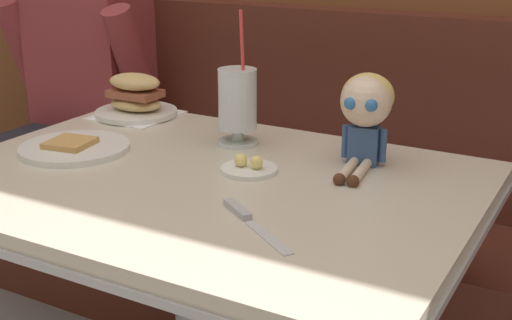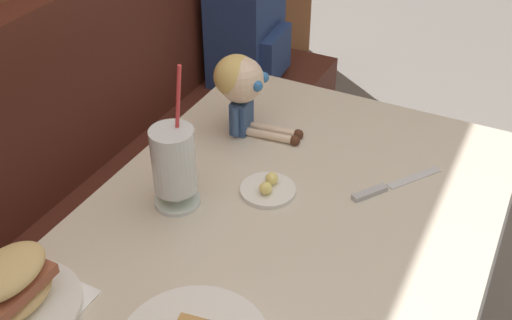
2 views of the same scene
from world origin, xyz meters
TOP-DOWN VIEW (x-y plane):
  - booth_bench at (0.00, 0.81)m, footprint 2.60×0.48m
  - diner_table at (0.00, 0.18)m, footprint 1.11×0.81m
  - milkshake_glass at (-0.05, 0.40)m, footprint 0.10×0.10m
  - sandwich_plate at (-0.42, 0.49)m, footprint 0.22×0.22m
  - butter_saucer at (0.07, 0.25)m, footprint 0.12×0.12m
  - butter_knife at (0.19, 0.03)m, footprint 0.20×0.15m
  - seated_doll at (0.26, 0.41)m, footprint 0.12×0.22m
  - backpack at (1.01, 0.78)m, footprint 0.32×0.27m

SIDE VIEW (x-z plane):
  - booth_bench at x=0.00m, z-range -0.17..0.83m
  - diner_table at x=0.00m, z-range 0.17..0.91m
  - backpack at x=1.01m, z-range 0.46..0.86m
  - butter_knife at x=0.19m, z-range 0.74..0.75m
  - butter_saucer at x=0.07m, z-range 0.73..0.77m
  - sandwich_plate at x=-0.42m, z-range 0.73..0.84m
  - milkshake_glass at x=-0.05m, z-range 0.68..1.00m
  - seated_doll at x=0.26m, z-range 0.77..0.97m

